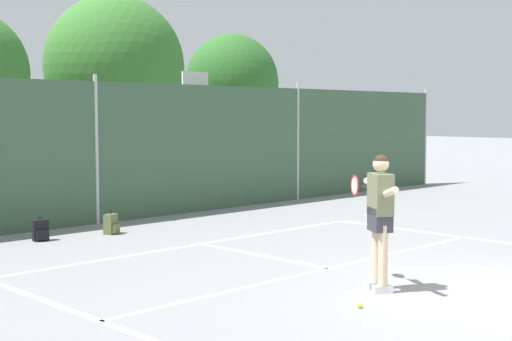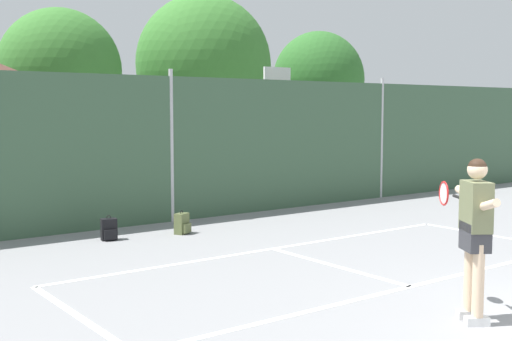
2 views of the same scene
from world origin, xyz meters
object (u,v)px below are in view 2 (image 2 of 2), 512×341
at_px(basketball_hoop, 276,113).
at_px(backpack_black, 109,230).
at_px(tennis_player, 475,225).
at_px(backpack_olive, 182,224).

bearing_deg(basketball_hoop, backpack_black, -154.44).
bearing_deg(backpack_black, tennis_player, -78.80).
bearing_deg(tennis_player, basketball_hoop, 63.21).
bearing_deg(backpack_olive, backpack_black, 169.14).
distance_m(basketball_hoop, backpack_olive, 6.28).
bearing_deg(backpack_black, basketball_hoop, 25.56).
xyz_separation_m(basketball_hoop, backpack_black, (-6.31, -3.02, -2.12)).
distance_m(tennis_player, backpack_olive, 6.61).
xyz_separation_m(basketball_hoop, backpack_olive, (-4.92, -3.28, -2.12)).
height_order(basketball_hoop, backpack_black, basketball_hoop).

